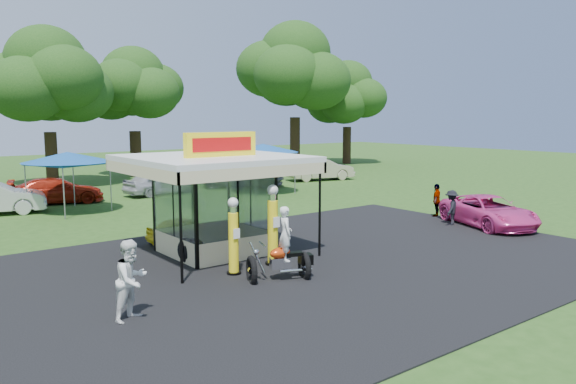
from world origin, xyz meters
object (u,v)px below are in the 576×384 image
at_px(kiosk_car, 185,230).
at_px(bg_car_d, 243,176).
at_px(tent_west, 68,158).
at_px(gas_pump_left, 233,238).
at_px(a_frame_sign, 510,217).
at_px(motorcycle, 283,251).
at_px(bg_car_b, 57,191).
at_px(bg_car_c, 160,182).
at_px(spectator_east_a, 451,208).
at_px(bg_car_e, 320,169).
at_px(spectator_east_b, 437,200).
at_px(tent_east, 263,148).
at_px(spectator_west, 132,280).
at_px(gas_station_kiosk, 214,202).
at_px(gas_pump_right, 273,227).
at_px(pink_sedan, 489,211).

distance_m(kiosk_car, bg_car_d, 16.37).
bearing_deg(tent_west, gas_pump_left, -87.86).
bearing_deg(a_frame_sign, motorcycle, -157.33).
distance_m(bg_car_b, bg_car_c, 5.84).
bearing_deg(spectator_east_a, bg_car_e, -137.73).
relative_size(spectator_east_b, tent_east, 0.36).
xyz_separation_m(spectator_east_a, bg_car_d, (0.14, 16.51, -0.02)).
bearing_deg(spectator_west, motorcycle, -21.78).
distance_m(motorcycle, tent_east, 18.53).
bearing_deg(a_frame_sign, tent_west, 153.26).
relative_size(motorcycle, spectator_east_a, 1.46).
relative_size(motorcycle, spectator_east_b, 1.44).
xyz_separation_m(spectator_east_b, bg_car_c, (-7.02, 14.82, -0.04)).
distance_m(gas_station_kiosk, spectator_west, 6.45).
height_order(gas_pump_right, spectator_east_b, gas_pump_right).
relative_size(bg_car_d, tent_east, 1.25).
height_order(gas_station_kiosk, motorcycle, gas_station_kiosk).
height_order(spectator_west, bg_car_e, spectator_west).
bearing_deg(bg_car_c, kiosk_car, 151.29).
height_order(spectator_west, spectator_east_b, spectator_west).
xyz_separation_m(gas_station_kiosk, tent_west, (-1.41, 11.53, 0.90)).
bearing_deg(spectator_east_b, bg_car_e, -139.12).
xyz_separation_m(bg_car_b, tent_east, (11.19, -3.39, 2.03)).
relative_size(gas_station_kiosk, motorcycle, 2.40).
xyz_separation_m(gas_pump_left, kiosk_car, (0.88, 4.83, -0.64)).
xyz_separation_m(motorcycle, a_frame_sign, (12.31, 0.30, -0.43)).
bearing_deg(spectator_east_b, bg_car_d, -114.46).
bearing_deg(spectator_east_a, spectator_west, -16.53).
bearing_deg(tent_west, bg_car_b, 84.54).
height_order(spectator_west, bg_car_c, spectator_west).
height_order(bg_car_c, tent_east, tent_east).
bearing_deg(motorcycle, tent_west, 115.55).
relative_size(spectator_east_b, bg_car_c, 0.36).
xyz_separation_m(gas_pump_left, bg_car_c, (5.62, 17.20, -0.38)).
xyz_separation_m(kiosk_car, tent_west, (-1.41, 9.32, 2.20)).
xyz_separation_m(a_frame_sign, bg_car_e, (5.04, 18.09, 0.37)).
bearing_deg(spectator_east_b, pink_sedan, 59.15).
bearing_deg(spectator_east_b, motorcycle, -11.00).
relative_size(spectator_east_a, bg_car_b, 0.32).
distance_m(a_frame_sign, bg_car_b, 22.81).
xyz_separation_m(kiosk_car, bg_car_b, (-1.10, 12.63, 0.21)).
bearing_deg(tent_west, tent_east, -0.45).
distance_m(gas_station_kiosk, pink_sedan, 12.08).
bearing_deg(spectator_east_a, bg_car_c, -95.90).
height_order(pink_sedan, bg_car_c, bg_car_c).
bearing_deg(bg_car_e, kiosk_car, 138.99).
relative_size(gas_pump_left, spectator_east_b, 1.50).
bearing_deg(tent_west, gas_station_kiosk, -83.01).
bearing_deg(tent_west, spectator_west, -101.78).
bearing_deg(bg_car_d, spectator_west, 178.48).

